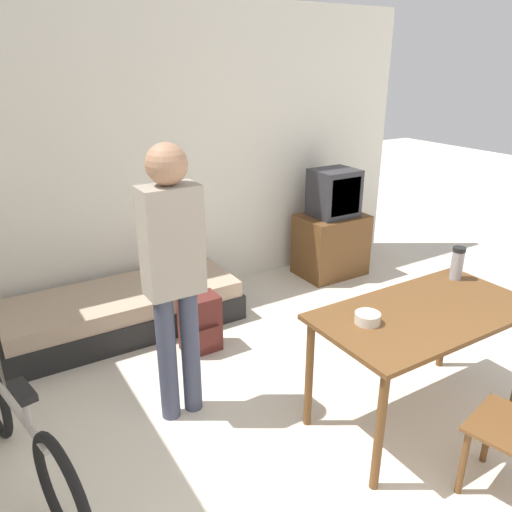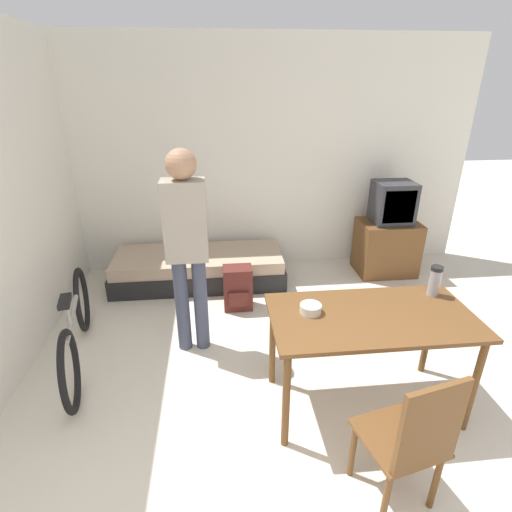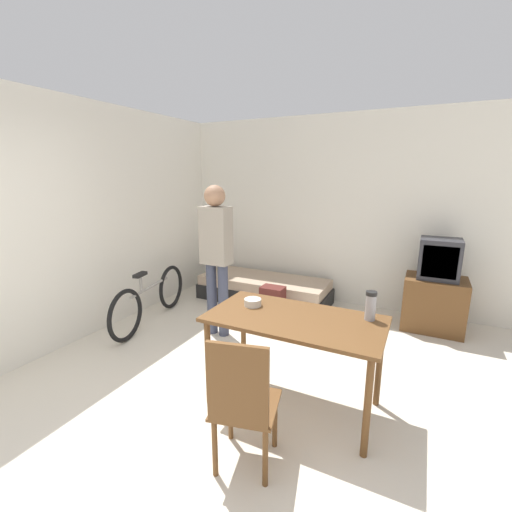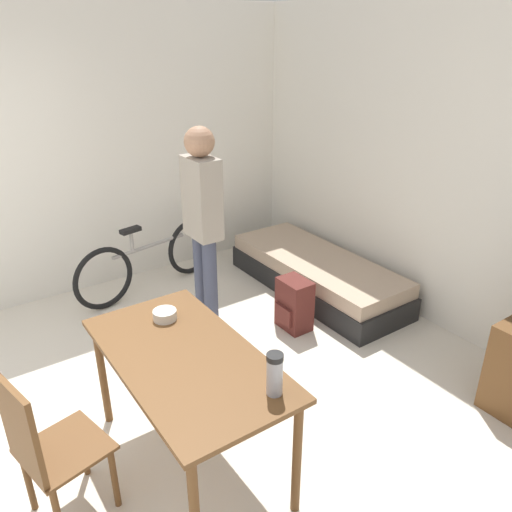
% 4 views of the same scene
% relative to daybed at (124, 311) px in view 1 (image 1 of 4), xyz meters
% --- Properties ---
extents(wall_back, '(5.24, 0.06, 2.70)m').
position_rel_daybed_xyz_m(wall_back, '(0.73, 0.49, 1.17)').
color(wall_back, silver).
rests_on(wall_back, ground_plane).
extents(daybed, '(1.98, 0.75, 0.36)m').
position_rel_daybed_xyz_m(daybed, '(0.00, 0.00, 0.00)').
color(daybed, black).
rests_on(daybed, ground_plane).
extents(tv, '(0.69, 0.51, 1.14)m').
position_rel_daybed_xyz_m(tv, '(2.29, 0.04, 0.30)').
color(tv, brown).
rests_on(tv, ground_plane).
extents(dining_table, '(1.38, 0.72, 0.78)m').
position_rel_daybed_xyz_m(dining_table, '(1.25, -2.09, 0.51)').
color(dining_table, brown).
rests_on(dining_table, ground_plane).
extents(bicycle, '(0.38, 1.65, 0.72)m').
position_rel_daybed_xyz_m(bicycle, '(-0.97, -1.36, 0.14)').
color(bicycle, black).
rests_on(bicycle, ground_plane).
extents(person_standing, '(0.34, 0.24, 1.77)m').
position_rel_daybed_xyz_m(person_standing, '(-0.02, -1.26, 0.86)').
color(person_standing, '#3D4256').
rests_on(person_standing, ground_plane).
extents(thermos_flask, '(0.08, 0.08, 0.23)m').
position_rel_daybed_xyz_m(thermos_flask, '(1.78, -1.87, 0.73)').
color(thermos_flask, '#99999E').
rests_on(thermos_flask, dining_table).
extents(mate_bowl, '(0.15, 0.15, 0.06)m').
position_rel_daybed_xyz_m(mate_bowl, '(0.84, -2.02, 0.63)').
color(mate_bowl, beige).
rests_on(mate_bowl, dining_table).
extents(backpack, '(0.30, 0.24, 0.47)m').
position_rel_daybed_xyz_m(backpack, '(0.42, -0.63, 0.05)').
color(backpack, '#56231E').
rests_on(backpack, ground_plane).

